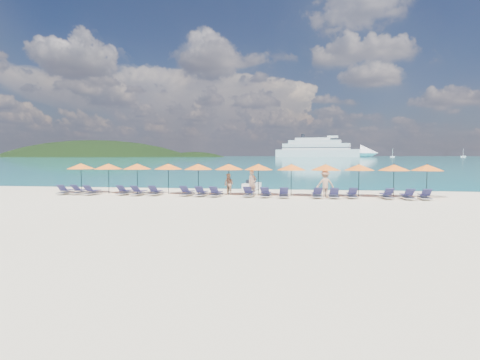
# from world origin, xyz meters

# --- Properties ---
(ground) EXTENTS (1400.00, 1400.00, 0.00)m
(ground) POSITION_xyz_m (0.00, 0.00, 0.00)
(ground) COLOR beige
(sea) EXTENTS (1600.00, 1300.00, 0.01)m
(sea) POSITION_xyz_m (0.00, 660.00, 0.01)
(sea) COLOR #1FA9B2
(sea) RESTS_ON ground
(headland_main) EXTENTS (374.00, 242.00, 126.50)m
(headland_main) POSITION_xyz_m (-300.00, 540.00, -38.00)
(headland_main) COLOR black
(headland_main) RESTS_ON ground
(headland_small) EXTENTS (162.00, 126.00, 85.50)m
(headland_small) POSITION_xyz_m (-150.00, 560.00, -35.00)
(headland_small) COLOR black
(headland_small) RESTS_ON ground
(cruise_ship) EXTENTS (145.05, 54.10, 39.97)m
(cruise_ship) POSITION_xyz_m (43.61, 565.88, 10.40)
(cruise_ship) COLOR silver
(cruise_ship) RESTS_ON ground
(sailboat_near) EXTENTS (5.81, 1.94, 10.65)m
(sailboat_near) POSITION_xyz_m (122.60, 510.51, 1.09)
(sailboat_near) COLOR silver
(sailboat_near) RESTS_ON ground
(sailboat_far) EXTENTS (6.42, 2.14, 11.77)m
(sailboat_far) POSITION_xyz_m (226.57, 562.20, 1.21)
(sailboat_far) COLOR silver
(sailboat_far) RESTS_ON ground
(jetski) EXTENTS (1.39, 2.51, 0.85)m
(jetski) POSITION_xyz_m (0.06, 9.24, 0.35)
(jetski) COLOR white
(jetski) RESTS_ON ground
(beachgoer_a) EXTENTS (0.78, 0.77, 1.82)m
(beachgoer_a) POSITION_xyz_m (0.67, 4.28, 0.91)
(beachgoer_a) COLOR tan
(beachgoer_a) RESTS_ON ground
(beachgoer_b) EXTENTS (0.87, 0.74, 1.54)m
(beachgoer_b) POSITION_xyz_m (-1.07, 4.77, 0.77)
(beachgoer_b) COLOR tan
(beachgoer_b) RESTS_ON ground
(beachgoer_c) EXTENTS (1.25, 0.71, 1.84)m
(beachgoer_c) POSITION_xyz_m (5.62, 4.05, 0.92)
(beachgoer_c) COLOR tan
(beachgoer_c) RESTS_ON ground
(umbrella_0) EXTENTS (2.10, 2.10, 2.28)m
(umbrella_0) POSITION_xyz_m (-12.42, 4.93, 2.02)
(umbrella_0) COLOR black
(umbrella_0) RESTS_ON ground
(umbrella_1) EXTENTS (2.10, 2.10, 2.28)m
(umbrella_1) POSITION_xyz_m (-10.13, 4.75, 2.02)
(umbrella_1) COLOR black
(umbrella_1) RESTS_ON ground
(umbrella_2) EXTENTS (2.10, 2.10, 2.28)m
(umbrella_2) POSITION_xyz_m (-7.93, 4.87, 2.02)
(umbrella_2) COLOR black
(umbrella_2) RESTS_ON ground
(umbrella_3) EXTENTS (2.10, 2.10, 2.28)m
(umbrella_3) POSITION_xyz_m (-5.61, 5.03, 2.02)
(umbrella_3) COLOR black
(umbrella_3) RESTS_ON ground
(umbrella_4) EXTENTS (2.10, 2.10, 2.28)m
(umbrella_4) POSITION_xyz_m (-3.29, 4.78, 2.02)
(umbrella_4) COLOR black
(umbrella_4) RESTS_ON ground
(umbrella_5) EXTENTS (2.10, 2.10, 2.28)m
(umbrella_5) POSITION_xyz_m (-1.08, 4.87, 2.02)
(umbrella_5) COLOR black
(umbrella_5) RESTS_ON ground
(umbrella_6) EXTENTS (2.10, 2.10, 2.28)m
(umbrella_6) POSITION_xyz_m (1.04, 4.85, 2.02)
(umbrella_6) COLOR black
(umbrella_6) RESTS_ON ground
(umbrella_7) EXTENTS (2.10, 2.10, 2.28)m
(umbrella_7) POSITION_xyz_m (3.35, 4.76, 2.02)
(umbrella_7) COLOR black
(umbrella_7) RESTS_ON ground
(umbrella_8) EXTENTS (2.10, 2.10, 2.28)m
(umbrella_8) POSITION_xyz_m (5.68, 4.74, 2.02)
(umbrella_8) COLOR black
(umbrella_8) RESTS_ON ground
(umbrella_9) EXTENTS (2.10, 2.10, 2.28)m
(umbrella_9) POSITION_xyz_m (7.94, 4.99, 2.02)
(umbrella_9) COLOR black
(umbrella_9) RESTS_ON ground
(umbrella_10) EXTENTS (2.10, 2.10, 2.28)m
(umbrella_10) POSITION_xyz_m (10.18, 4.79, 2.02)
(umbrella_10) COLOR black
(umbrella_10) RESTS_ON ground
(umbrella_11) EXTENTS (2.10, 2.10, 2.28)m
(umbrella_11) POSITION_xyz_m (12.34, 4.99, 2.02)
(umbrella_11) COLOR black
(umbrella_11) RESTS_ON ground
(lounger_0) EXTENTS (0.78, 1.75, 0.66)m
(lounger_0) POSITION_xyz_m (-12.91, 3.60, 0.24)
(lounger_0) COLOR silver
(lounger_0) RESTS_ON ground
(lounger_1) EXTENTS (0.77, 1.75, 0.66)m
(lounger_1) POSITION_xyz_m (-11.89, 3.81, 0.24)
(lounger_1) COLOR silver
(lounger_1) RESTS_ON ground
(lounger_2) EXTENTS (0.71, 1.73, 0.66)m
(lounger_2) POSITION_xyz_m (-10.76, 3.47, 0.24)
(lounger_2) COLOR silver
(lounger_2) RESTS_ON ground
(lounger_3) EXTENTS (0.69, 1.73, 0.66)m
(lounger_3) POSITION_xyz_m (-8.47, 3.80, 0.24)
(lounger_3) COLOR silver
(lounger_3) RESTS_ON ground
(lounger_4) EXTENTS (0.74, 1.74, 0.66)m
(lounger_4) POSITION_xyz_m (-7.33, 3.62, 0.24)
(lounger_4) COLOR silver
(lounger_4) RESTS_ON ground
(lounger_5) EXTENTS (0.62, 1.70, 0.66)m
(lounger_5) POSITION_xyz_m (-6.18, 3.84, 0.24)
(lounger_5) COLOR silver
(lounger_5) RESTS_ON ground
(lounger_6) EXTENTS (0.78, 1.75, 0.66)m
(lounger_6) POSITION_xyz_m (-3.87, 3.85, 0.24)
(lounger_6) COLOR silver
(lounger_6) RESTS_ON ground
(lounger_7) EXTENTS (0.69, 1.72, 0.66)m
(lounger_7) POSITION_xyz_m (-2.80, 3.68, 0.24)
(lounger_7) COLOR silver
(lounger_7) RESTS_ON ground
(lounger_8) EXTENTS (0.74, 1.74, 0.66)m
(lounger_8) POSITION_xyz_m (-1.75, 3.57, 0.24)
(lounger_8) COLOR silver
(lounger_8) RESTS_ON ground
(lounger_9) EXTENTS (0.76, 1.75, 0.66)m
(lounger_9) POSITION_xyz_m (0.52, 3.79, 0.24)
(lounger_9) COLOR silver
(lounger_9) RESTS_ON ground
(lounger_10) EXTENTS (0.71, 1.73, 0.66)m
(lounger_10) POSITION_xyz_m (1.67, 3.58, 0.24)
(lounger_10) COLOR silver
(lounger_10) RESTS_ON ground
(lounger_11) EXTENTS (0.72, 1.73, 0.66)m
(lounger_11) POSITION_xyz_m (2.88, 3.48, 0.24)
(lounger_11) COLOR silver
(lounger_11) RESTS_ON ground
(lounger_12) EXTENTS (0.72, 1.73, 0.66)m
(lounger_12) POSITION_xyz_m (5.06, 3.66, 0.24)
(lounger_12) COLOR silver
(lounger_12) RESTS_ON ground
(lounger_13) EXTENTS (0.65, 1.71, 0.66)m
(lounger_13) POSITION_xyz_m (6.15, 3.63, 0.24)
(lounger_13) COLOR silver
(lounger_13) RESTS_ON ground
(lounger_14) EXTENTS (0.64, 1.71, 0.66)m
(lounger_14) POSITION_xyz_m (7.33, 3.86, 0.24)
(lounger_14) COLOR silver
(lounger_14) RESTS_ON ground
(lounger_15) EXTENTS (0.73, 1.74, 0.66)m
(lounger_15) POSITION_xyz_m (9.54, 3.84, 0.24)
(lounger_15) COLOR silver
(lounger_15) RESTS_ON ground
(lounger_16) EXTENTS (0.68, 1.72, 0.66)m
(lounger_16) POSITION_xyz_m (10.75, 3.61, 0.24)
(lounger_16) COLOR silver
(lounger_16) RESTS_ON ground
(lounger_17) EXTENTS (0.74, 1.74, 0.66)m
(lounger_17) POSITION_xyz_m (11.83, 3.64, 0.24)
(lounger_17) COLOR silver
(lounger_17) RESTS_ON ground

